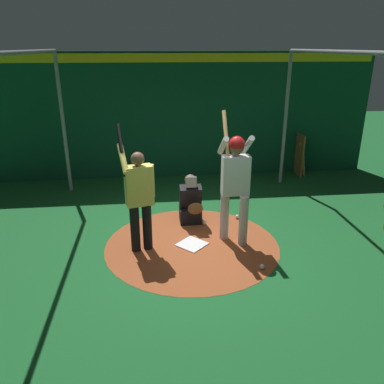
{
  "coord_description": "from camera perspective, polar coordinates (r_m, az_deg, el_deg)",
  "views": [
    {
      "loc": [
        5.63,
        -0.63,
        3.12
      ],
      "look_at": [
        0.0,
        0.0,
        0.95
      ],
      "focal_mm": 35.71,
      "sensor_mm": 36.0,
      "label": 1
    }
  ],
  "objects": [
    {
      "name": "bat_rack",
      "position": [
        10.26,
        15.62,
        5.35
      ],
      "size": [
        0.7,
        0.2,
        1.05
      ],
      "color": "olive",
      "rests_on": "ground"
    },
    {
      "name": "dirt_circle",
      "position": [
        6.46,
        0.0,
        -7.86
      ],
      "size": [
        2.9,
        2.9,
        0.01
      ],
      "primitive_type": "cylinder",
      "color": "#9E4C28",
      "rests_on": "ground"
    },
    {
      "name": "baseball_2",
      "position": [
        7.12,
        1.86,
        -4.63
      ],
      "size": [
        0.07,
        0.07,
        0.07
      ],
      "primitive_type": "sphere",
      "color": "white",
      "rests_on": "dirt_circle"
    },
    {
      "name": "cage_frame",
      "position": [
        5.74,
        0.0,
        11.31
      ],
      "size": [
        5.89,
        5.08,
        3.06
      ],
      "color": "gray",
      "rests_on": "ground"
    },
    {
      "name": "visitor",
      "position": [
        5.99,
        -7.92,
        -0.45
      ],
      "size": [
        0.54,
        0.57,
        2.02
      ],
      "rotation": [
        0.0,
        0.0,
        0.25
      ],
      "color": "black",
      "rests_on": "ground"
    },
    {
      "name": "baseball_0",
      "position": [
        7.42,
        6.77,
        -3.67
      ],
      "size": [
        0.07,
        0.07,
        0.07
      ],
      "primitive_type": "sphere",
      "color": "white",
      "rests_on": "dirt_circle"
    },
    {
      "name": "catcher",
      "position": [
        7.1,
        -0.2,
        -1.79
      ],
      "size": [
        0.58,
        0.4,
        0.95
      ],
      "color": "black",
      "rests_on": "ground"
    },
    {
      "name": "home_plate",
      "position": [
        6.46,
        0.0,
        -7.79
      ],
      "size": [
        0.59,
        0.59,
        0.01
      ],
      "primitive_type": "cube",
      "rotation": [
        0.0,
        0.0,
        0.79
      ],
      "color": "white",
      "rests_on": "dirt_circle"
    },
    {
      "name": "batter",
      "position": [
        6.19,
        6.45,
        1.92
      ],
      "size": [
        0.68,
        0.49,
        2.15
      ],
      "color": "#BCBCC0",
      "rests_on": "ground"
    },
    {
      "name": "ground_plane",
      "position": [
        6.47,
        0.0,
        -7.89
      ],
      "size": [
        25.81,
        25.81,
        0.0
      ],
      "primitive_type": "plane",
      "color": "#195B28"
    },
    {
      "name": "baseball_1",
      "position": [
        5.89,
        10.44,
        -10.9
      ],
      "size": [
        0.07,
        0.07,
        0.07
      ],
      "primitive_type": "sphere",
      "color": "white",
      "rests_on": "dirt_circle"
    },
    {
      "name": "back_wall",
      "position": [
        9.56,
        -2.55,
        11.34
      ],
      "size": [
        0.23,
        9.81,
        3.02
      ],
      "color": "#0F472D",
      "rests_on": "ground"
    }
  ]
}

